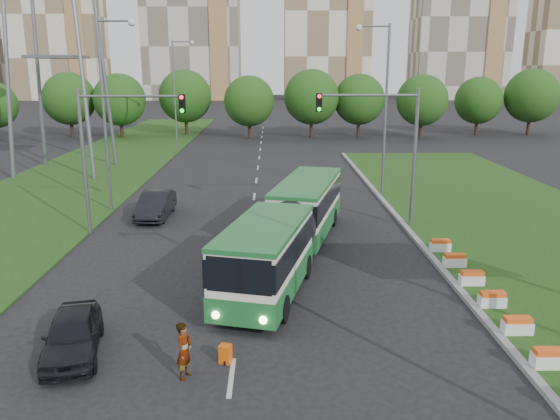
{
  "coord_description": "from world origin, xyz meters",
  "views": [
    {
      "loc": [
        -1.78,
        -20.65,
        9.01
      ],
      "look_at": [
        -1.36,
        4.07,
        2.6
      ],
      "focal_mm": 35.0,
      "sensor_mm": 36.0,
      "label": 1
    }
  ],
  "objects_px": {
    "traffic_mast_left": "(112,139)",
    "car_left_far": "(156,205)",
    "traffic_mast_median": "(387,136)",
    "car_left_near": "(72,334)",
    "articulated_bus": "(287,226)",
    "pedestrian": "(184,350)",
    "shopping_trolley": "(225,354)"
  },
  "relations": [
    {
      "from": "traffic_mast_left",
      "to": "car_left_far",
      "type": "bearing_deg",
      "value": 67.56
    },
    {
      "from": "traffic_mast_left",
      "to": "traffic_mast_median",
      "type": "bearing_deg",
      "value": 3.77
    },
    {
      "from": "traffic_mast_left",
      "to": "car_left_near",
      "type": "relative_size",
      "value": 1.92
    },
    {
      "from": "traffic_mast_left",
      "to": "articulated_bus",
      "type": "distance_m",
      "value": 11.0
    },
    {
      "from": "car_left_far",
      "to": "traffic_mast_left",
      "type": "bearing_deg",
      "value": -110.88
    },
    {
      "from": "articulated_bus",
      "to": "pedestrian",
      "type": "relative_size",
      "value": 9.33
    },
    {
      "from": "traffic_mast_left",
      "to": "shopping_trolley",
      "type": "relative_size",
      "value": 13.12
    },
    {
      "from": "articulated_bus",
      "to": "car_left_near",
      "type": "relative_size",
      "value": 3.98
    },
    {
      "from": "traffic_mast_median",
      "to": "pedestrian",
      "type": "distance_m",
      "value": 18.93
    },
    {
      "from": "traffic_mast_median",
      "to": "pedestrian",
      "type": "height_order",
      "value": "traffic_mast_median"
    },
    {
      "from": "articulated_bus",
      "to": "traffic_mast_left",
      "type": "bearing_deg",
      "value": 169.26
    },
    {
      "from": "traffic_mast_left",
      "to": "car_left_far",
      "type": "distance_m",
      "value": 5.85
    },
    {
      "from": "articulated_bus",
      "to": "shopping_trolley",
      "type": "xyz_separation_m",
      "value": [
        -2.24,
        -9.72,
        -1.37
      ]
    },
    {
      "from": "articulated_bus",
      "to": "car_left_near",
      "type": "distance_m",
      "value": 11.65
    },
    {
      "from": "traffic_mast_left",
      "to": "car_left_far",
      "type": "height_order",
      "value": "traffic_mast_left"
    },
    {
      "from": "traffic_mast_left",
      "to": "articulated_bus",
      "type": "xyz_separation_m",
      "value": [
        9.38,
        -4.42,
        -3.68
      ]
    },
    {
      "from": "traffic_mast_median",
      "to": "car_left_near",
      "type": "xyz_separation_m",
      "value": [
        -12.99,
        -14.52,
        -4.64
      ]
    },
    {
      "from": "car_left_far",
      "to": "pedestrian",
      "type": "xyz_separation_m",
      "value": [
        4.59,
        -18.35,
        0.09
      ]
    },
    {
      "from": "car_left_near",
      "to": "pedestrian",
      "type": "bearing_deg",
      "value": -32.68
    },
    {
      "from": "pedestrian",
      "to": "shopping_trolley",
      "type": "distance_m",
      "value": 1.52
    },
    {
      "from": "traffic_mast_left",
      "to": "pedestrian",
      "type": "relative_size",
      "value": 4.5
    },
    {
      "from": "articulated_bus",
      "to": "car_left_far",
      "type": "relative_size",
      "value": 3.41
    },
    {
      "from": "car_left_near",
      "to": "articulated_bus",
      "type": "bearing_deg",
      "value": 39.41
    },
    {
      "from": "car_left_near",
      "to": "shopping_trolley",
      "type": "xyz_separation_m",
      "value": [
        4.97,
        -0.62,
        -0.41
      ]
    },
    {
      "from": "car_left_far",
      "to": "shopping_trolley",
      "type": "distance_m",
      "value": 18.46
    },
    {
      "from": "traffic_mast_median",
      "to": "car_left_far",
      "type": "distance_m",
      "value": 14.68
    },
    {
      "from": "traffic_mast_median",
      "to": "articulated_bus",
      "type": "relative_size",
      "value": 0.48
    },
    {
      "from": "traffic_mast_median",
      "to": "articulated_bus",
      "type": "height_order",
      "value": "traffic_mast_median"
    },
    {
      "from": "car_left_far",
      "to": "shopping_trolley",
      "type": "relative_size",
      "value": 7.97
    },
    {
      "from": "articulated_bus",
      "to": "pedestrian",
      "type": "bearing_deg",
      "value": -93.35
    },
    {
      "from": "car_left_near",
      "to": "traffic_mast_left",
      "type": "bearing_deg",
      "value": 86.91
    },
    {
      "from": "car_left_far",
      "to": "pedestrian",
      "type": "distance_m",
      "value": 18.92
    }
  ]
}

